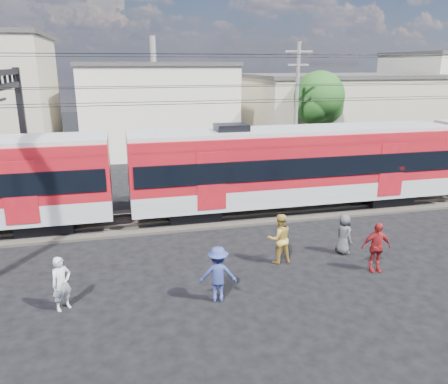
# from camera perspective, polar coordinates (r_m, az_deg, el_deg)

# --- Properties ---
(ground) EXTENTS (120.00, 120.00, 0.00)m
(ground) POSITION_cam_1_polar(r_m,az_deg,el_deg) (14.65, 9.66, -13.12)
(ground) COLOR black
(ground) RESTS_ON ground
(track_bed) EXTENTS (70.00, 3.40, 0.12)m
(track_bed) POSITION_cam_1_polar(r_m,az_deg,el_deg) (21.54, 1.33, -2.85)
(track_bed) COLOR #2D2823
(track_bed) RESTS_ON ground
(rail_near) EXTENTS (70.00, 0.12, 0.12)m
(rail_near) POSITION_cam_1_polar(r_m,az_deg,el_deg) (20.82, 1.87, -3.20)
(rail_near) COLOR #59544C
(rail_near) RESTS_ON track_bed
(rail_far) EXTENTS (70.00, 0.12, 0.12)m
(rail_far) POSITION_cam_1_polar(r_m,az_deg,el_deg) (22.19, 0.83, -1.94)
(rail_far) COLOR #59544C
(rail_far) RESTS_ON track_bed
(commuter_train) EXTENTS (50.30, 3.08, 4.17)m
(commuter_train) POSITION_cam_1_polar(r_m,az_deg,el_deg) (21.93, 9.62, 3.64)
(commuter_train) COLOR black
(commuter_train) RESTS_ON ground
(catenary) EXTENTS (70.00, 9.30, 7.52)m
(catenary) POSITION_cam_1_polar(r_m,az_deg,el_deg) (20.02, -23.58, 9.25)
(catenary) COLOR black
(catenary) RESTS_ON ground
(building_midwest) EXTENTS (12.24, 12.24, 7.30)m
(building_midwest) POSITION_cam_1_polar(r_m,az_deg,el_deg) (38.93, -8.95, 11.05)
(building_midwest) COLOR beige
(building_midwest) RESTS_ON ground
(building_mideast) EXTENTS (16.32, 10.20, 6.30)m
(building_mideast) POSITION_cam_1_polar(r_m,az_deg,el_deg) (40.72, 14.91, 10.22)
(building_mideast) COLOR tan
(building_mideast) RESTS_ON ground
(building_east) EXTENTS (10.20, 10.20, 8.30)m
(building_east) POSITION_cam_1_polar(r_m,az_deg,el_deg) (51.85, 26.86, 11.37)
(building_east) COLOR beige
(building_east) RESTS_ON ground
(utility_pole_mid) EXTENTS (1.80, 0.24, 8.50)m
(utility_pole_mid) POSITION_cam_1_polar(r_m,az_deg,el_deg) (29.05, 9.43, 11.00)
(utility_pole_mid) COLOR slate
(utility_pole_mid) RESTS_ON ground
(tree_near) EXTENTS (3.82, 3.64, 6.72)m
(tree_near) POSITION_cam_1_polar(r_m,az_deg,el_deg) (33.16, 12.51, 11.71)
(tree_near) COLOR #382619
(tree_near) RESTS_ON ground
(pedestrian_a) EXTENTS (0.74, 0.68, 1.69)m
(pedestrian_a) POSITION_cam_1_polar(r_m,az_deg,el_deg) (14.20, -20.46, -11.14)
(pedestrian_a) COLOR silver
(pedestrian_a) RESTS_ON ground
(pedestrian_b) EXTENTS (0.95, 0.76, 1.91)m
(pedestrian_b) POSITION_cam_1_polar(r_m,az_deg,el_deg) (16.37, 7.25, -6.04)
(pedestrian_b) COLOR gold
(pedestrian_b) RESTS_ON ground
(pedestrian_c) EXTENTS (1.27, 0.87, 1.81)m
(pedestrian_c) POSITION_cam_1_polar(r_m,az_deg,el_deg) (13.75, -0.80, -10.68)
(pedestrian_c) COLOR navy
(pedestrian_c) RESTS_ON ground
(pedestrian_d) EXTENTS (1.12, 0.58, 1.83)m
(pedestrian_d) POSITION_cam_1_polar(r_m,az_deg,el_deg) (16.51, 19.24, -6.82)
(pedestrian_d) COLOR maroon
(pedestrian_d) RESTS_ON ground
(pedestrian_e) EXTENTS (0.66, 0.87, 1.59)m
(pedestrian_e) POSITION_cam_1_polar(r_m,az_deg,el_deg) (17.69, 15.39, -5.32)
(pedestrian_e) COLOR #444448
(pedestrian_e) RESTS_ON ground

